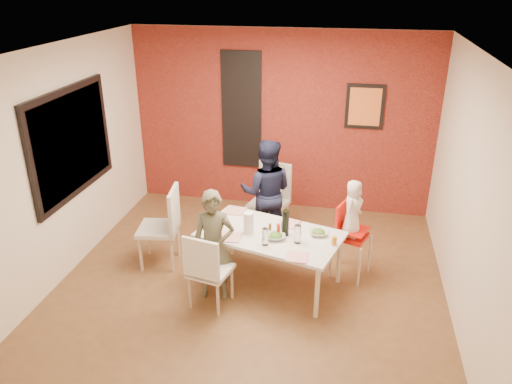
% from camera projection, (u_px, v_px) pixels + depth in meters
% --- Properties ---
extents(ground, '(4.50, 4.50, 0.00)m').
position_uv_depth(ground, '(251.00, 282.00, 5.98)').
color(ground, brown).
rests_on(ground, ground).
extents(ceiling, '(4.50, 4.50, 0.02)m').
position_uv_depth(ceiling, '(250.00, 51.00, 4.89)').
color(ceiling, silver).
rests_on(ceiling, wall_back).
extents(wall_back, '(4.50, 0.02, 2.70)m').
position_uv_depth(wall_back, '(281.00, 122.00, 7.45)').
color(wall_back, '#F1E1C7').
rests_on(wall_back, ground).
extents(wall_front, '(4.50, 0.02, 2.70)m').
position_uv_depth(wall_front, '(184.00, 300.00, 3.42)').
color(wall_front, '#F1E1C7').
rests_on(wall_front, ground).
extents(wall_left, '(0.02, 4.50, 2.70)m').
position_uv_depth(wall_left, '(63.00, 164.00, 5.83)').
color(wall_left, '#F1E1C7').
rests_on(wall_left, ground).
extents(wall_right, '(0.02, 4.50, 2.70)m').
position_uv_depth(wall_right, '(468.00, 194.00, 5.04)').
color(wall_right, '#F1E1C7').
rests_on(wall_right, ground).
extents(brick_accent_wall, '(4.50, 0.02, 2.70)m').
position_uv_depth(brick_accent_wall, '(281.00, 122.00, 7.43)').
color(brick_accent_wall, maroon).
rests_on(brick_accent_wall, ground).
extents(picture_window_frame, '(0.05, 1.70, 1.30)m').
position_uv_depth(picture_window_frame, '(71.00, 142.00, 5.93)').
color(picture_window_frame, black).
rests_on(picture_window_frame, wall_left).
extents(picture_window_pane, '(0.02, 1.55, 1.15)m').
position_uv_depth(picture_window_pane, '(73.00, 142.00, 5.92)').
color(picture_window_pane, black).
rests_on(picture_window_pane, wall_left).
extents(glassblock_strip, '(0.55, 0.03, 1.70)m').
position_uv_depth(glassblock_strip, '(242.00, 111.00, 7.47)').
color(glassblock_strip, silver).
rests_on(glassblock_strip, wall_back).
extents(glassblock_surround, '(0.60, 0.03, 1.76)m').
position_uv_depth(glassblock_surround, '(242.00, 111.00, 7.46)').
color(glassblock_surround, black).
rests_on(glassblock_surround, wall_back).
extents(art_print_frame, '(0.54, 0.03, 0.64)m').
position_uv_depth(art_print_frame, '(365.00, 107.00, 7.08)').
color(art_print_frame, black).
rests_on(art_print_frame, wall_back).
extents(art_print_canvas, '(0.44, 0.01, 0.54)m').
position_uv_depth(art_print_canvas, '(365.00, 107.00, 7.07)').
color(art_print_canvas, orange).
rests_on(art_print_canvas, wall_back).
extents(dining_table, '(1.77, 1.28, 0.66)m').
position_uv_depth(dining_table, '(270.00, 238.00, 5.74)').
color(dining_table, silver).
rests_on(dining_table, ground).
extents(chair_near, '(0.50, 0.50, 0.91)m').
position_uv_depth(chair_near, '(207.00, 268.00, 5.33)').
color(chair_near, white).
rests_on(chair_near, ground).
extents(chair_far, '(0.58, 0.58, 1.03)m').
position_uv_depth(chair_far, '(271.00, 196.00, 6.88)').
color(chair_far, silver).
rests_on(chair_far, ground).
extents(chair_left, '(0.54, 0.54, 1.03)m').
position_uv_depth(chair_left, '(165.00, 223.00, 6.14)').
color(chair_left, silver).
rests_on(chair_left, ground).
extents(high_chair, '(0.49, 0.49, 0.93)m').
position_uv_depth(high_chair, '(349.00, 233.00, 5.94)').
color(high_chair, red).
rests_on(high_chair, ground).
extents(child_near, '(0.50, 0.36, 1.30)m').
position_uv_depth(child_near, '(214.00, 246.00, 5.48)').
color(child_near, brown).
rests_on(child_near, ground).
extents(child_far, '(0.76, 0.61, 1.46)m').
position_uv_depth(child_far, '(266.00, 192.00, 6.60)').
color(child_far, black).
rests_on(child_far, ground).
extents(toddler, '(0.32, 0.39, 0.69)m').
position_uv_depth(toddler, '(353.00, 208.00, 5.78)').
color(toddler, silver).
rests_on(toddler, high_chair).
extents(plate_near_left, '(0.25, 0.25, 0.01)m').
position_uv_depth(plate_near_left, '(231.00, 237.00, 5.62)').
color(plate_near_left, white).
rests_on(plate_near_left, dining_table).
extents(plate_far_mid, '(0.30, 0.30, 0.01)m').
position_uv_depth(plate_far_mid, '(289.00, 223.00, 5.93)').
color(plate_far_mid, white).
rests_on(plate_far_mid, dining_table).
extents(plate_near_right, '(0.23, 0.23, 0.01)m').
position_uv_depth(plate_near_right, '(297.00, 257.00, 5.23)').
color(plate_near_right, white).
rests_on(plate_near_right, dining_table).
extents(plate_far_left, '(0.27, 0.27, 0.01)m').
position_uv_depth(plate_far_left, '(235.00, 211.00, 6.24)').
color(plate_far_left, white).
rests_on(plate_far_left, dining_table).
extents(salad_bowl_a, '(0.27, 0.27, 0.05)m').
position_uv_depth(salad_bowl_a, '(276.00, 236.00, 5.59)').
color(salad_bowl_a, silver).
rests_on(salad_bowl_a, dining_table).
extents(salad_bowl_b, '(0.24, 0.24, 0.05)m').
position_uv_depth(salad_bowl_b, '(319.00, 233.00, 5.67)').
color(salad_bowl_b, silver).
rests_on(salad_bowl_b, dining_table).
extents(wine_bottle, '(0.08, 0.08, 0.30)m').
position_uv_depth(wine_bottle, '(286.00, 223.00, 5.62)').
color(wine_bottle, black).
rests_on(wine_bottle, dining_table).
extents(wine_glass_a, '(0.07, 0.07, 0.20)m').
position_uv_depth(wine_glass_a, '(265.00, 237.00, 5.44)').
color(wine_glass_a, silver).
rests_on(wine_glass_a, dining_table).
extents(wine_glass_b, '(0.07, 0.07, 0.21)m').
position_uv_depth(wine_glass_b, '(298.00, 234.00, 5.48)').
color(wine_glass_b, white).
rests_on(wine_glass_b, dining_table).
extents(paper_towel_roll, '(0.11, 0.11, 0.26)m').
position_uv_depth(paper_towel_roll, '(249.00, 223.00, 5.67)').
color(paper_towel_roll, white).
rests_on(paper_towel_roll, dining_table).
extents(condiment_red, '(0.04, 0.04, 0.15)m').
position_uv_depth(condiment_red, '(278.00, 230.00, 5.62)').
color(condiment_red, red).
rests_on(condiment_red, dining_table).
extents(condiment_green, '(0.04, 0.04, 0.15)m').
position_uv_depth(condiment_green, '(283.00, 228.00, 5.68)').
color(condiment_green, '#3D7A28').
rests_on(condiment_green, dining_table).
extents(condiment_brown, '(0.03, 0.03, 0.13)m').
position_uv_depth(condiment_brown, '(270.00, 229.00, 5.68)').
color(condiment_brown, brown).
rests_on(condiment_brown, dining_table).
extents(sippy_cup, '(0.06, 0.06, 0.10)m').
position_uv_depth(sippy_cup, '(334.00, 241.00, 5.45)').
color(sippy_cup, orange).
rests_on(sippy_cup, dining_table).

